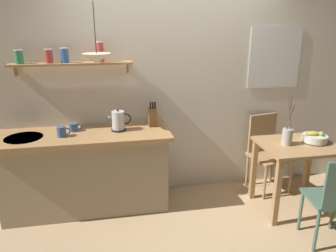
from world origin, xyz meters
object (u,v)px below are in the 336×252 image
(dining_chair_near, at_px, (334,197))
(dining_chair_far, at_px, (266,149))
(pendant_lamp, at_px, (97,59))
(knife_block, at_px, (153,117))
(coffee_mug_spare, at_px, (74,127))
(dining_table, at_px, (297,157))
(fruit_bowl, at_px, (315,138))
(coffee_mug_by_sink, at_px, (62,132))
(twig_vase, at_px, (287,136))
(electric_kettle, at_px, (119,121))

(dining_chair_near, relative_size, dining_chair_far, 0.97)
(dining_chair_near, distance_m, pendant_lamp, 2.58)
(knife_block, height_order, coffee_mug_spare, knife_block)
(dining_table, xyz_separation_m, knife_block, (-1.50, 0.50, 0.40))
(fruit_bowl, xyz_separation_m, coffee_mug_by_sink, (-2.66, 0.32, 0.13))
(twig_vase, distance_m, coffee_mug_by_sink, 2.35)
(fruit_bowl, bearing_deg, knife_block, 163.92)
(electric_kettle, distance_m, coffee_mug_by_sink, 0.59)
(coffee_mug_by_sink, bearing_deg, electric_kettle, 8.88)
(dining_chair_far, relative_size, coffee_mug_by_sink, 6.92)
(knife_block, bearing_deg, twig_vase, -19.91)
(fruit_bowl, height_order, twig_vase, twig_vase)
(dining_table, bearing_deg, coffee_mug_by_sink, 172.33)
(twig_vase, relative_size, electric_kettle, 2.23)
(coffee_mug_by_sink, xyz_separation_m, pendant_lamp, (0.40, 0.04, 0.72))
(dining_chair_far, xyz_separation_m, twig_vase, (-0.05, -0.51, 0.35))
(dining_table, height_order, dining_chair_near, dining_chair_near)
(dining_table, distance_m, pendant_lamp, 2.35)
(coffee_mug_by_sink, bearing_deg, dining_table, -7.67)
(dining_chair_near, xyz_separation_m, knife_block, (-1.50, 1.16, 0.51))
(twig_vase, bearing_deg, coffee_mug_by_sink, 172.07)
(electric_kettle, relative_size, pendant_lamp, 0.42)
(dining_chair_near, xyz_separation_m, dining_chair_far, (-0.08, 1.17, 0.01))
(dining_table, xyz_separation_m, electric_kettle, (-1.88, 0.42, 0.39))
(fruit_bowl, distance_m, knife_block, 1.78)
(dining_chair_near, bearing_deg, coffee_mug_by_sink, 158.05)
(dining_chair_near, distance_m, coffee_mug_spare, 2.65)
(coffee_mug_by_sink, relative_size, coffee_mug_spare, 1.00)
(electric_kettle, xyz_separation_m, coffee_mug_by_sink, (-0.58, -0.09, -0.05))
(dining_table, bearing_deg, knife_block, 161.51)
(twig_vase, xyz_separation_m, coffee_mug_spare, (-2.22, 0.48, 0.08))
(dining_chair_near, height_order, electric_kettle, electric_kettle)
(knife_block, relative_size, coffee_mug_spare, 2.14)
(knife_block, distance_m, coffee_mug_by_sink, 0.97)
(coffee_mug_spare, bearing_deg, electric_kettle, -8.24)
(dining_chair_near, distance_m, knife_block, 1.96)
(dining_chair_far, bearing_deg, dining_table, -80.88)
(pendant_lamp, bearing_deg, fruit_bowl, -9.13)
(twig_vase, bearing_deg, dining_chair_near, -79.00)
(dining_chair_near, height_order, twig_vase, twig_vase)
(dining_chair_near, xyz_separation_m, electric_kettle, (-1.88, 1.08, 0.50))
(coffee_mug_by_sink, bearing_deg, dining_chair_near, -21.95)
(knife_block, bearing_deg, dining_chair_near, -37.79)
(coffee_mug_by_sink, bearing_deg, pendant_lamp, 6.45)
(twig_vase, distance_m, pendant_lamp, 2.12)
(twig_vase, distance_m, electric_kettle, 1.80)
(twig_vase, distance_m, knife_block, 1.46)
(twig_vase, height_order, coffee_mug_by_sink, twig_vase)
(fruit_bowl, height_order, knife_block, knife_block)
(pendant_lamp, bearing_deg, electric_kettle, 14.02)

